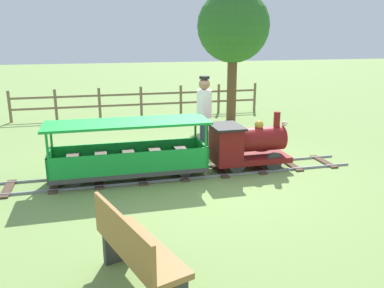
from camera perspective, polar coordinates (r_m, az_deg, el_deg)
The scene contains 8 objects.
ground_plane at distance 7.07m, azimuth 0.90°, elevation -4.24°, with size 60.00×60.00×0.00m, color #75934C.
track at distance 7.00m, azimuth -1.59°, elevation -4.32°, with size 0.77×6.40×0.04m.
locomotive at distance 7.20m, azimuth 7.73°, elevation 0.00°, with size 0.73×1.45×1.01m.
passenger_car at distance 6.74m, azimuth -9.10°, elevation -1.69°, with size 0.83×2.70×0.97m.
conductor_person at distance 7.87m, azimuth 1.77°, elevation 4.99°, with size 0.30×0.30×1.62m.
park_bench at distance 3.90m, azimuth -8.21°, elevation -15.05°, with size 1.36×0.79×0.82m.
oak_tree_near at distance 11.35m, azimuth 6.00°, elevation 16.47°, with size 1.99×1.99×3.63m.
fence_section at distance 12.10m, azimuth -7.37°, elevation 6.28°, with size 0.08×7.48×0.90m.
Camera 1 is at (6.42, -1.76, 2.38)m, focal length 36.86 mm.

